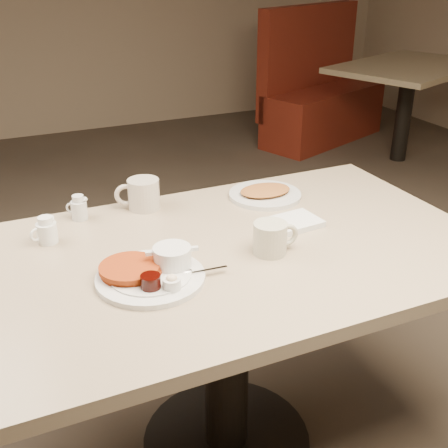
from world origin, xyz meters
name	(u,v)px	position (x,y,z in m)	size (l,w,h in m)	color
room	(228,5)	(0.00, 0.00, 1.40)	(7.04, 8.04, 2.84)	#4C3F33
diner_table	(227,299)	(0.00, 0.00, 0.58)	(1.50, 0.90, 0.75)	tan
main_plate	(152,271)	(-0.24, -0.07, 0.77)	(0.36, 0.33, 0.07)	silver
coffee_mug_near	(271,238)	(0.10, -0.07, 0.80)	(0.14, 0.10, 0.09)	#B6B29C
napkin	(295,222)	(0.26, 0.06, 0.76)	(0.16, 0.13, 0.02)	silver
coffee_mug_far	(142,194)	(-0.13, 0.37, 0.80)	(0.16, 0.13, 0.10)	#B4A99A
creamer_left	(46,231)	(-0.46, 0.25, 0.79)	(0.09, 0.06, 0.08)	white
creamer_right	(79,208)	(-0.34, 0.38, 0.79)	(0.07, 0.06, 0.08)	silver
hash_plate	(265,193)	(0.28, 0.29, 0.76)	(0.25, 0.25, 0.04)	#BCBCB8
booth_back_right	(327,94)	(2.23, 2.79, 0.41)	(1.62, 1.74, 1.12)	#601C11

